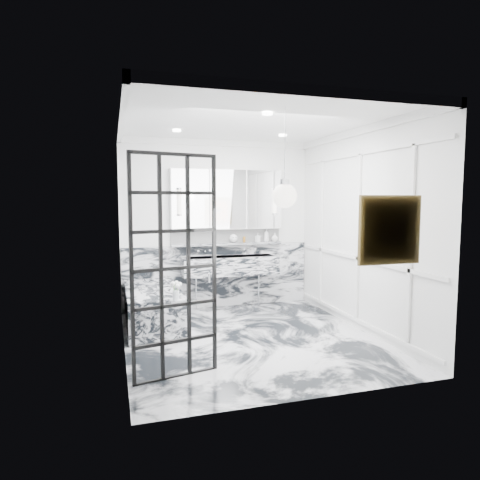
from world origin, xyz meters
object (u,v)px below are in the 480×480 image
object	(u,v)px
bathtub	(153,308)
crittall_door	(175,268)
trough_sink	(230,265)
mirror_cabinet	(227,199)

from	to	relation	value
bathtub	crittall_door	bearing A→B (deg)	-88.02
trough_sink	bathtub	size ratio (longest dim) A/B	0.97
trough_sink	bathtub	bearing A→B (deg)	-153.52
crittall_door	trough_sink	bearing A→B (deg)	50.47
crittall_door	trough_sink	size ratio (longest dim) A/B	1.42
trough_sink	bathtub	xyz separation A→B (m)	(-1.33, -0.66, -0.45)
crittall_door	trough_sink	world-z (taller)	crittall_door
crittall_door	mirror_cabinet	distance (m)	3.04
mirror_cabinet	bathtub	xyz separation A→B (m)	(-1.32, -0.83, -1.54)
crittall_door	mirror_cabinet	world-z (taller)	mirror_cabinet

